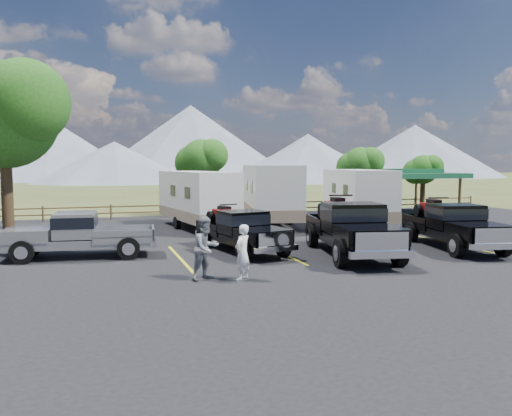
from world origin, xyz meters
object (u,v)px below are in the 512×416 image
object	(u,v)px
rig_right	(452,224)
trailer_left	(197,199)
pavilion	(408,175)
person_a	(242,252)
person_b	(206,248)
trailer_center	(270,194)
pickup_silver	(80,234)
rig_left	(240,229)
trailer_right	(357,196)
tree_big_nw	(3,115)
rig_center	(350,227)

from	to	relation	value
rig_right	trailer_left	xyz separation A→B (m)	(-8.89, 9.63, 0.64)
pavilion	person_a	size ratio (longest dim) A/B	3.66
person_b	trailer_center	bearing A→B (deg)	33.06
pickup_silver	person_a	xyz separation A→B (m)	(4.78, -5.42, -0.04)
rig_left	trailer_right	bearing A→B (deg)	23.73
rig_right	trailer_right	size ratio (longest dim) A/B	0.70
tree_big_nw	pickup_silver	distance (m)	6.65
pavilion	rig_center	size ratio (longest dim) A/B	0.88
pavilion	rig_right	bearing A→B (deg)	-118.63
trailer_left	person_b	bearing A→B (deg)	-108.18
rig_left	person_a	distance (m)	5.02
person_b	rig_left	bearing A→B (deg)	32.69
pickup_silver	rig_left	bearing A→B (deg)	89.83
trailer_left	trailer_right	xyz separation A→B (m)	(8.93, -1.62, 0.04)
pavilion	rig_left	bearing A→B (deg)	-143.33
trailer_right	person_b	bearing A→B (deg)	-123.35
person_a	person_b	size ratio (longest dim) A/B	0.88
rig_center	tree_big_nw	bearing A→B (deg)	165.56
tree_big_nw	person_a	world-z (taller)	tree_big_nw
trailer_left	rig_left	bearing A→B (deg)	-96.46
trailer_left	person_b	size ratio (longest dim) A/B	4.66
pavilion	rig_center	bearing A→B (deg)	-131.39
rig_left	trailer_left	world-z (taller)	trailer_left
rig_left	pickup_silver	size ratio (longest dim) A/B	0.99
rig_center	trailer_center	bearing A→B (deg)	100.18
trailer_left	rig_center	bearing A→B (deg)	-75.56
trailer_left	trailer_right	world-z (taller)	trailer_right
tree_big_nw	pickup_silver	world-z (taller)	tree_big_nw
pavilion	rig_center	xyz separation A→B (m)	(-12.60, -14.29, -1.66)
trailer_center	trailer_right	bearing A→B (deg)	-8.18
trailer_left	person_a	size ratio (longest dim) A/B	5.32
rig_right	pavilion	bearing A→B (deg)	72.52
rig_center	pickup_silver	distance (m)	10.30
rig_right	person_a	world-z (taller)	rig_right
rig_left	person_b	size ratio (longest dim) A/B	2.98
pavilion	rig_left	xyz separation A→B (m)	(-16.42, -12.22, -1.86)
rig_center	rig_right	bearing A→B (deg)	13.00
pavilion	trailer_left	bearing A→B (deg)	-164.73
tree_big_nw	rig_right	world-z (taller)	tree_big_nw
tree_big_nw	rig_center	xyz separation A→B (m)	(12.95, -6.32, -4.47)
rig_center	person_a	world-z (taller)	rig_center
rig_center	trailer_right	bearing A→B (deg)	70.52
person_b	trailer_left	bearing A→B (deg)	50.71
person_b	person_a	bearing A→B (deg)	-49.35
rig_center	pickup_silver	bearing A→B (deg)	176.59
pickup_silver	person_b	size ratio (longest dim) A/B	3.01
tree_big_nw	trailer_left	size ratio (longest dim) A/B	0.87
rig_left	trailer_right	world-z (taller)	trailer_right
pavilion	trailer_left	world-z (taller)	pavilion
tree_big_nw	person_a	xyz separation A→B (m)	(7.78, -9.08, -4.71)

